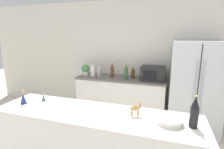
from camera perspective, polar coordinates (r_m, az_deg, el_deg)
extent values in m
cube|color=silver|center=(3.95, 8.76, 4.94)|extent=(8.00, 0.06, 2.55)
cube|color=silver|center=(3.91, 2.82, -7.74)|extent=(1.88, 0.60, 0.87)
cube|color=#66605B|center=(3.78, 2.90, -1.30)|extent=(1.91, 0.63, 0.03)
cube|color=silver|center=(3.62, 25.37, -3.73)|extent=(0.89, 0.72, 1.70)
cube|color=black|center=(3.28, 26.12, -5.46)|extent=(0.01, 0.01, 1.63)
cylinder|color=#B2B5BA|center=(3.23, 25.43, -4.06)|extent=(0.02, 0.02, 0.94)
cylinder|color=#B2B5BA|center=(3.24, 27.18, -4.16)|extent=(0.02, 0.02, 0.94)
cube|color=silver|center=(1.91, -5.91, -12.68)|extent=(2.22, 0.58, 0.03)
cylinder|color=silver|center=(4.01, -8.60, 0.33)|extent=(0.11, 0.11, 0.09)
sphere|color=#478E4C|center=(3.99, -8.66, 1.91)|extent=(0.18, 0.18, 0.18)
cylinder|color=white|center=(3.92, -6.31, 1.27)|extent=(0.10, 0.10, 0.25)
cube|color=black|center=(3.65, 13.24, 0.41)|extent=(0.48, 0.36, 0.28)
cube|color=black|center=(3.47, 12.26, -0.15)|extent=(0.26, 0.01, 0.17)
cylinder|color=#2D6033|center=(3.63, 4.55, 0.03)|extent=(0.08, 0.08, 0.20)
cone|color=#2D6033|center=(3.60, 4.59, 2.51)|extent=(0.08, 0.08, 0.11)
cylinder|color=gold|center=(3.59, 4.61, 3.47)|extent=(0.03, 0.03, 0.01)
cylinder|color=brown|center=(3.80, 0.07, 0.65)|extent=(0.08, 0.08, 0.20)
cone|color=brown|center=(3.77, 0.07, 2.98)|extent=(0.08, 0.08, 0.11)
cylinder|color=gold|center=(3.76, 0.07, 3.89)|extent=(0.03, 0.03, 0.01)
cylinder|color=brown|center=(3.74, 6.88, 0.02)|extent=(0.08, 0.08, 0.16)
cone|color=brown|center=(3.71, 6.93, 1.91)|extent=(0.07, 0.07, 0.09)
cylinder|color=gold|center=(3.70, 6.95, 2.65)|extent=(0.03, 0.03, 0.01)
cylinder|color=#B2B7BC|center=(3.88, -4.30, 0.60)|extent=(0.08, 0.08, 0.17)
cone|color=#B2B7BC|center=(3.86, -4.33, 2.48)|extent=(0.08, 0.08, 0.09)
cylinder|color=gold|center=(3.85, -4.34, 3.22)|extent=(0.03, 0.03, 0.01)
cylinder|color=black|center=(1.74, 25.17, -12.58)|extent=(0.07, 0.07, 0.18)
cone|color=black|center=(1.69, 25.64, -8.13)|extent=(0.07, 0.07, 0.10)
cylinder|color=gold|center=(1.67, 25.82, -6.33)|extent=(0.03, 0.03, 0.01)
cylinder|color=white|center=(1.76, 18.31, -14.21)|extent=(0.22, 0.22, 0.05)
torus|color=white|center=(1.75, 18.37, -13.53)|extent=(0.24, 0.24, 0.02)
ellipsoid|color=tan|center=(1.81, 7.55, -10.88)|extent=(0.11, 0.09, 0.05)
sphere|color=tan|center=(1.80, 7.57, -10.20)|extent=(0.04, 0.04, 0.04)
cylinder|color=tan|center=(1.81, 9.11, -10.00)|extent=(0.02, 0.02, 0.05)
sphere|color=tan|center=(1.80, 9.14, -9.26)|extent=(0.03, 0.03, 0.03)
cylinder|color=tan|center=(1.85, 8.32, -12.11)|extent=(0.01, 0.01, 0.05)
cylinder|color=tan|center=(1.82, 8.64, -12.51)|extent=(0.01, 0.01, 0.05)
cylinder|color=tan|center=(1.83, 6.36, -12.32)|extent=(0.01, 0.01, 0.05)
cylinder|color=tan|center=(1.81, 6.65, -12.72)|extent=(0.01, 0.01, 0.05)
cone|color=#33664C|center=(2.35, -21.46, -7.04)|extent=(0.05, 0.05, 0.08)
sphere|color=#A37A5B|center=(2.33, -21.58, -5.72)|extent=(0.03, 0.03, 0.03)
cone|color=navy|center=(2.35, -27.00, -7.05)|extent=(0.07, 0.07, 0.12)
sphere|color=#A37A5B|center=(2.32, -27.21, -5.06)|extent=(0.05, 0.05, 0.05)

